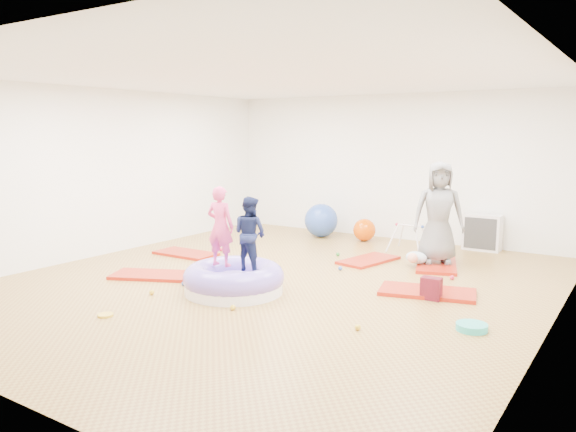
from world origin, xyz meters
The scene contains 19 objects.
room centered at (0.00, 0.00, 1.40)m, with size 7.01×8.01×2.81m.
gym_mat_front_left centered at (-1.69, -0.73, 0.02)m, with size 1.13×0.56×0.05m, color #B02405.
gym_mat_mid_left centered at (-2.30, 0.62, 0.02)m, with size 1.08×0.54×0.04m, color #B02405.
gym_mat_center_back centered at (0.52, 1.87, 0.02)m, with size 1.06×0.53×0.04m, color #B02405.
gym_mat_right centered at (1.96, 0.61, 0.03)m, with size 1.21×0.60×0.05m, color #B02405.
gym_mat_rear_right centered at (1.55, 2.16, 0.02)m, with size 1.18×0.59×0.05m, color #B02405.
inflatable_cushion centered at (-0.18, -0.71, 0.16)m, with size 1.32×1.32×0.42m.
child_pink centered at (-0.39, -0.71, 0.91)m, with size 0.38×0.25×1.05m, color #EC417D.
child_navy centered at (0.08, -0.70, 0.86)m, with size 0.46×0.36×0.95m, color #131A43.
adult_caregiver centered at (1.53, 2.23, 0.84)m, with size 0.77×0.50×1.58m, color slate.
infant centered at (1.30, 1.92, 0.15)m, with size 0.34×0.34×0.20m.
ball_pit_balls centered at (0.07, 0.03, 0.03)m, with size 4.06×3.39×0.07m.
exercise_ball_blue centered at (-1.21, 3.34, 0.33)m, with size 0.67×0.67×0.67m, color #2A4BA3.
exercise_ball_orange centered at (-0.29, 3.41, 0.22)m, with size 0.43×0.43×0.43m, color #D94A00.
infant_play_gym centered at (0.80, 2.92, 0.32)m, with size 0.63×0.60×0.48m.
cube_shelf centered at (1.82, 3.79, 0.32)m, with size 0.64×0.32×0.64m.
balance_disc centered at (2.81, -0.44, 0.04)m, with size 0.33×0.33×0.07m, color #27AFA9.
backpack centered at (2.08, 0.40, 0.14)m, with size 0.25×0.15×0.28m, color maroon.
yellow_toy centered at (-0.80, -2.27, 0.01)m, with size 0.18×0.18×0.03m, color gold.
Camera 1 is at (4.31, -6.26, 2.08)m, focal length 35.00 mm.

